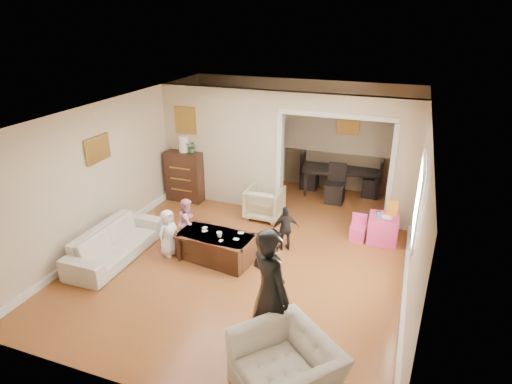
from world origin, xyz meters
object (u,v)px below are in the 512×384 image
at_px(armchair_front, 286,369).
at_px(table_lamp, 184,144).
at_px(coffee_table, 216,247).
at_px(coffee_cup, 219,235).
at_px(play_table, 383,229).
at_px(child_toddler, 286,229).
at_px(dresser, 186,176).
at_px(child_kneel_b, 188,222).
at_px(cyan_cup, 379,215).
at_px(sofa, 115,243).
at_px(adult_person, 270,292).
at_px(dining_table, 340,180).
at_px(child_kneel_a, 168,233).
at_px(armchair_back, 265,203).

xyz_separation_m(armchair_front, table_lamp, (-3.75, 4.56, 0.97)).
bearing_deg(coffee_table, coffee_cup, -26.57).
height_order(play_table, child_toddler, child_toddler).
bearing_deg(play_table, child_toddler, -150.65).
xyz_separation_m(armchair_front, dresser, (-3.75, 4.56, 0.21)).
height_order(armchair_front, child_kneel_b, child_kneel_b).
bearing_deg(table_lamp, cyan_cup, -7.34).
height_order(sofa, child_toddler, child_toddler).
height_order(coffee_table, child_kneel_b, child_kneel_b).
bearing_deg(armchair_front, coffee_table, 169.60).
xyz_separation_m(armchair_front, child_kneel_b, (-2.68, 2.68, 0.10)).
bearing_deg(table_lamp, coffee_cup, -50.15).
xyz_separation_m(dresser, table_lamp, (0.00, 0.00, 0.76)).
height_order(table_lamp, coffee_cup, table_lamp).
xyz_separation_m(table_lamp, coffee_table, (1.77, -2.19, -1.09)).
bearing_deg(dresser, cyan_cup, -7.34).
xyz_separation_m(sofa, adult_person, (3.28, -1.22, 0.59)).
relative_size(table_lamp, adult_person, 0.20).
bearing_deg(child_kneel_b, dining_table, -43.33).
bearing_deg(coffee_cup, dresser, 129.85).
distance_m(sofa, table_lamp, 2.93).
height_order(sofa, cyan_cup, cyan_cup).
distance_m(table_lamp, child_toddler, 3.29).
bearing_deg(child_kneel_a, child_kneel_b, 0.25).
height_order(armchair_back, play_table, armchair_back).
relative_size(coffee_cup, play_table, 0.18).
bearing_deg(child_kneel_b, play_table, -79.27).
xyz_separation_m(coffee_cup, cyan_cup, (2.49, 1.67, 0.03)).
bearing_deg(adult_person, coffee_cup, -15.54).
bearing_deg(adult_person, cyan_cup, -72.94).
height_order(coffee_table, coffee_cup, coffee_cup).
distance_m(coffee_cup, child_kneel_a, 0.96).
distance_m(dining_table, child_kneel_a, 4.62).
distance_m(adult_person, child_kneel_b, 3.10).
bearing_deg(cyan_cup, coffee_table, -147.95).
height_order(table_lamp, child_kneel_a, table_lamp).
height_order(armchair_back, cyan_cup, armchair_back).
bearing_deg(cyan_cup, table_lamp, 172.66).
xyz_separation_m(table_lamp, dining_table, (3.27, 1.64, -1.02)).
height_order(table_lamp, adult_person, adult_person).
relative_size(armchair_back, play_table, 1.36).
relative_size(coffee_table, play_table, 2.39).
height_order(adult_person, child_toddler, adult_person).
bearing_deg(table_lamp, dresser, 0.00).
relative_size(table_lamp, cyan_cup, 4.50).
height_order(armchair_back, child_kneel_b, child_kneel_b).
xyz_separation_m(dresser, child_toddler, (2.82, -1.44, -0.15)).
distance_m(armchair_back, dining_table, 2.30).
bearing_deg(cyan_cup, dining_table, 116.43).
xyz_separation_m(coffee_cup, child_kneel_b, (-0.80, 0.35, -0.07)).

